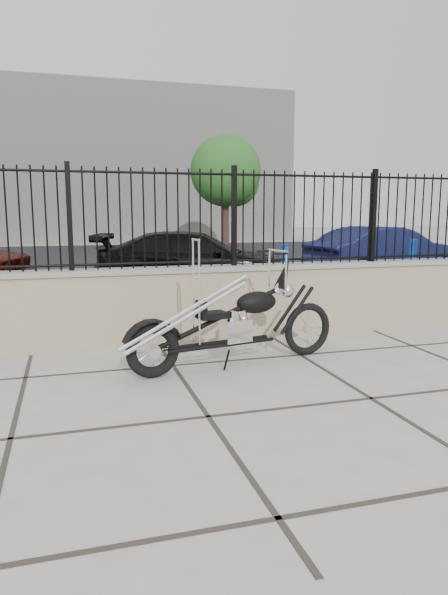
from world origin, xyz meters
TOP-DOWN VIEW (x-y plane):
  - ground_plane at (0.00, 0.00)m, footprint 90.00×90.00m
  - parking_lot at (0.00, 12.50)m, footprint 30.00×30.00m
  - retaining_wall at (0.00, 2.50)m, footprint 14.00×0.36m
  - iron_fence at (0.00, 2.50)m, footprint 14.00×0.08m
  - background_building at (0.00, 26.50)m, footprint 22.00×6.00m
  - chopper_motorcycle at (0.61, 1.31)m, footprint 2.37×0.83m
  - car_black at (1.55, 6.99)m, footprint 4.48×2.66m
  - car_blue at (6.21, 7.08)m, footprint 4.06×1.96m
  - bollard_b at (2.49, 4.36)m, footprint 0.16×0.16m
  - bollard_c at (5.08, 4.45)m, footprint 0.14×0.14m
  - tree_right at (5.14, 16.83)m, footprint 2.83×2.83m

SIDE VIEW (x-z plane):
  - ground_plane at x=0.00m, z-range 0.00..0.00m
  - parking_lot at x=0.00m, z-range 0.00..0.00m
  - retaining_wall at x=0.00m, z-range 0.00..0.96m
  - bollard_b at x=2.49m, z-range 0.00..1.09m
  - bollard_c at x=5.08m, z-range 0.00..1.13m
  - car_black at x=1.55m, z-range 0.00..1.22m
  - car_blue at x=6.21m, z-range 0.00..1.28m
  - chopper_motorcycle at x=0.61m, z-range 0.00..1.40m
  - iron_fence at x=0.00m, z-range 0.96..2.16m
  - tree_right at x=5.14m, z-range 0.96..5.73m
  - background_building at x=0.00m, z-range 0.00..8.00m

